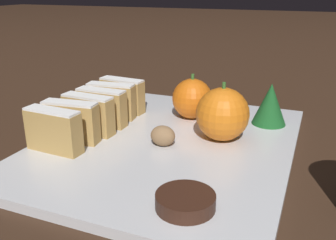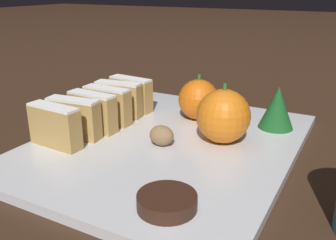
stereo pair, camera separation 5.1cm
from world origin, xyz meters
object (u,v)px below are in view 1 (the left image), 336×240
Objects in this scene: chocolate_cookie at (185,201)px; orange_near at (222,114)px; walnut at (165,136)px; orange_far at (190,98)px.

orange_near is at bearing 93.69° from chocolate_cookie.
orange_near is 2.42× the size of walnut.
orange_far is 2.14× the size of walnut.
orange_far reaches higher than chocolate_cookie.
chocolate_cookie is at bearing -59.89° from walnut.
orange_near is 0.08m from walnut.
walnut is 0.15m from chocolate_cookie.
walnut is at bearing -86.80° from orange_far.
orange_near reaches higher than chocolate_cookie.
orange_far is at bearing 93.20° from walnut.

